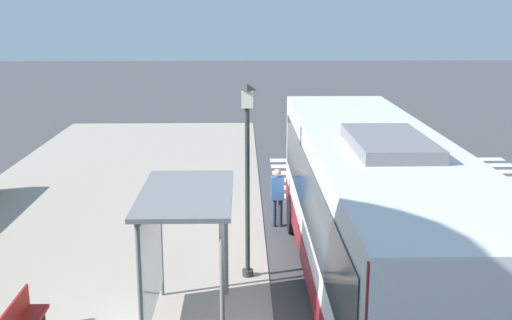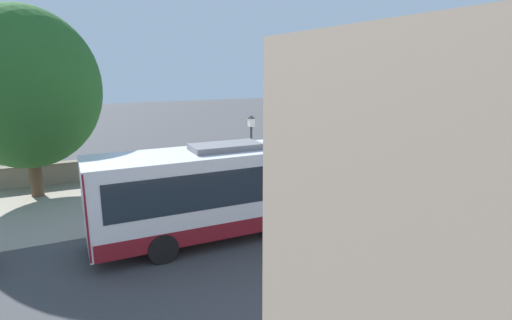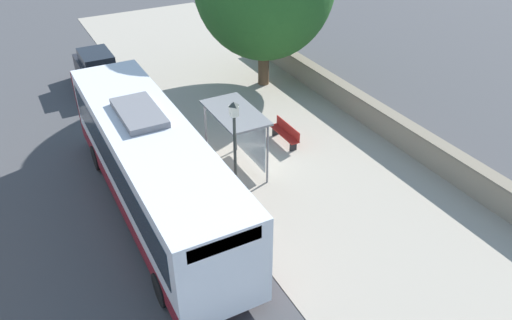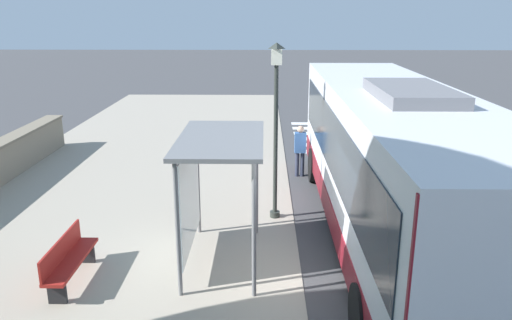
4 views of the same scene
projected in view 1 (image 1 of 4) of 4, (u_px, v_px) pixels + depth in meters
crosswalk_stripes at (402, 176)px, 22.25m from camera, size 9.00×5.25×0.01m
bus at (375, 214)px, 12.29m from camera, size 2.73×11.63×3.54m
bus_shelter at (178, 217)px, 11.25m from camera, size 1.61×2.95×2.58m
pedestrian at (277, 193)px, 16.91m from camera, size 0.34×0.22×1.58m
street_lamp_near at (247, 165)px, 13.36m from camera, size 0.28×0.28×4.20m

